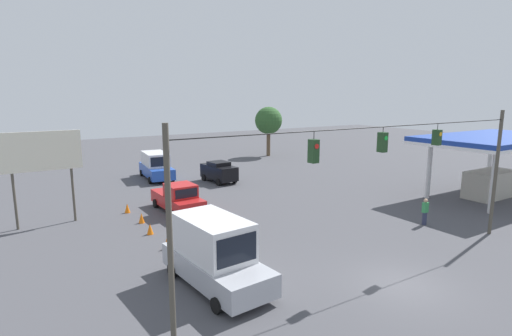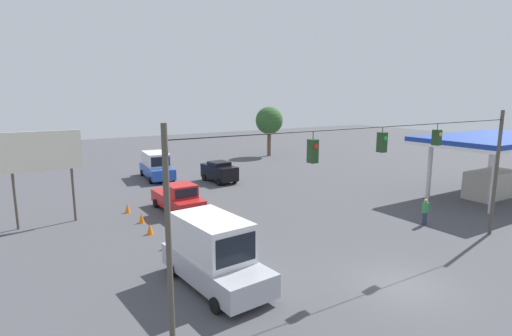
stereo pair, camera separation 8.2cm
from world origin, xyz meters
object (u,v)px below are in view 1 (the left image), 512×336
Objects in this scene: sedan_black_oncoming_deep at (219,171)px; pickup_truck_red_withflow_far at (178,199)px; traffic_cone_fourth at (150,229)px; tree_horizon_left at (269,121)px; roadside_billboard at (41,157)px; pedestrian at (425,212)px; box_truck_silver_parked_shoulder at (214,253)px; traffic_cone_farthest at (127,208)px; traffic_cone_third at (167,243)px; traffic_cone_fifth at (142,218)px; traffic_cone_second at (187,260)px; gas_station at (493,153)px; box_truck_blue_withflow_deep at (156,166)px; traffic_cone_nearest at (210,279)px; overhead_signal_span at (379,177)px.

pickup_truck_red_withflow_far is at bearing 46.59° from sedan_black_oncoming_deep.
tree_horizon_left reaches higher than traffic_cone_fourth.
roadside_billboard reaches higher than pedestrian.
traffic_cone_farthest is at bearing -88.07° from box_truck_silver_parked_shoulder.
pedestrian is 0.26× the size of tree_horizon_left.
traffic_cone_third is 1.00× the size of traffic_cone_fifth.
tree_horizon_left is (-7.97, -30.10, 3.93)m from pedestrian.
traffic_cone_fourth is (0.11, -5.46, 0.00)m from traffic_cone_second.
traffic_cone_farthest is 28.89m from gas_station.
pickup_truck_red_withflow_far is 0.43× the size of gas_station.
traffic_cone_second is (5.50, 21.29, -0.97)m from box_truck_blue_withflow_deep.
traffic_cone_nearest is (10.05, 18.96, -0.69)m from sedan_black_oncoming_deep.
traffic_cone_farthest is 0.39× the size of pedestrian.
traffic_cone_nearest and traffic_cone_fourth have the same top height.
traffic_cone_fifth is at bearing 40.52° from sedan_black_oncoming_deep.
pedestrian is at bearing 146.90° from traffic_cone_fifth.
box_truck_blue_withflow_deep is 9.38× the size of traffic_cone_third.
traffic_cone_third is at bearing 53.66° from sedan_black_oncoming_deep.
roadside_billboard is at bearing -11.53° from pickup_truck_red_withflow_far.
roadside_billboard is (12.48, -16.09, -0.16)m from overhead_signal_span.
sedan_black_oncoming_deep is at bearing -117.93° from traffic_cone_nearest.
traffic_cone_nearest is 0.10× the size of tree_horizon_left.
traffic_cone_fifth is 1.00× the size of traffic_cone_farthest.
roadside_billboard is (31.46, -11.31, 0.77)m from gas_station.
sedan_black_oncoming_deep reaches higher than traffic_cone_second.
tree_horizon_left is at bearing -149.11° from roadside_billboard.
traffic_cone_third is at bearing -89.06° from traffic_cone_nearest.
traffic_cone_fifth is 27.72m from gas_station.
gas_station is (-26.29, 3.26, 3.37)m from traffic_cone_third.
box_truck_silver_parked_shoulder is 10.40m from traffic_cone_fifth.
traffic_cone_fourth is at bearing 70.50° from box_truck_blue_withflow_deep.
traffic_cone_fourth is 0.39× the size of pedestrian.
box_truck_silver_parked_shoulder is at bearing 91.93° from traffic_cone_farthest.
pedestrian is at bearing -179.06° from box_truck_silver_parked_shoulder.
roadside_billboard reaches higher than traffic_cone_fourth.
pickup_truck_red_withflow_far is 9.15m from roadside_billboard.
traffic_cone_nearest is (3.03, 11.54, -0.64)m from pickup_truck_red_withflow_far.
pedestrian reaches higher than traffic_cone_nearest.
gas_station is at bearing 157.46° from pickup_truck_red_withflow_far.
roadside_billboard is 3.49× the size of pedestrian.
sedan_black_oncoming_deep is at bearing -159.49° from roadside_billboard.
traffic_cone_second is at bearing 115.85° from roadside_billboard.
overhead_signal_span reaches higher than roadside_billboard.
gas_station is at bearing 133.49° from sedan_black_oncoming_deep.
tree_horizon_left is at bearing -133.02° from traffic_cone_third.
pedestrian is (10.72, 1.61, -2.83)m from gas_station.
gas_station is 11.20m from pedestrian.
gas_station is 33.44m from roadside_billboard.
overhead_signal_span is 4.78× the size of sedan_black_oncoming_deep.
traffic_cone_second is 0.10× the size of tree_horizon_left.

